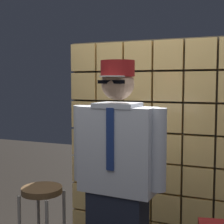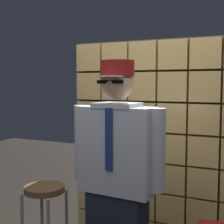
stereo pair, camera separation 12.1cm
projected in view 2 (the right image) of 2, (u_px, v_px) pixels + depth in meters
glass_block_wall at (157, 147)px, 3.26m from camera, size 1.82×0.10×2.12m
standing_person at (117, 182)px, 2.40m from camera, size 0.73×0.32×1.83m
bar_stool at (45, 210)px, 2.80m from camera, size 0.34×0.34×0.80m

